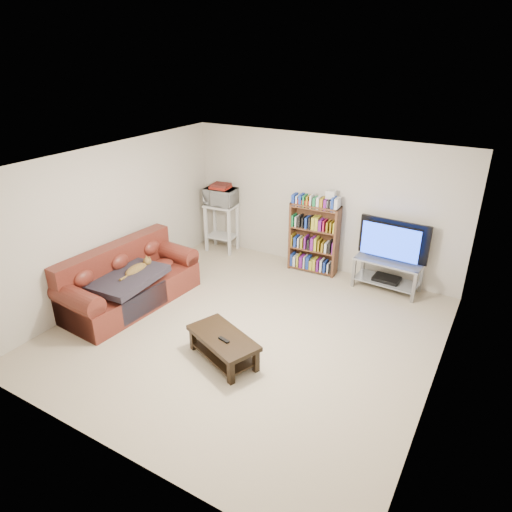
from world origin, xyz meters
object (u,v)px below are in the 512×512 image
Objects in this scene: sofa at (128,284)px; tv_stand at (388,270)px; bookshelf at (314,237)px; coffee_table at (223,343)px.

sofa reaches higher than tv_stand.
tv_stand is 1.38m from bookshelf.
bookshelf is at bearing -177.95° from tv_stand.
coffee_table is 3.00m from bookshelf.
bookshelf reaches higher than tv_stand.
bookshelf is (2.06, 2.49, 0.32)m from sofa.
bookshelf is (-0.06, 2.97, 0.40)m from coffee_table.
sofa is at bearing -170.71° from coffee_table.
bookshelf reaches higher than sofa.
tv_stand reaches higher than coffee_table.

